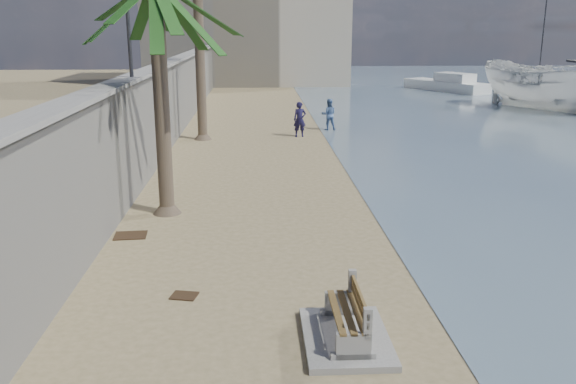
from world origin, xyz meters
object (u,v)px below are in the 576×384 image
person_a (300,117)px  boat_cruiser (549,83)px  bench_far (346,320)px  sailboat_west (539,77)px  yacht_far (446,86)px  person_b (329,113)px

person_a → boat_cruiser: (16.34, 8.85, 0.77)m
bench_far → sailboat_west: (26.37, 50.29, -0.04)m
yacht_far → boat_cruiser: bearing=163.4°
boat_cruiser → bench_far: bearing=-150.5°
boat_cruiser → sailboat_west: bearing=36.7°
bench_far → person_b: (2.22, 21.61, 0.50)m
boat_cruiser → yacht_far: bearing=72.9°
person_a → boat_cruiser: boat_cruiser is taller
yacht_far → sailboat_west: (12.19, 9.47, -0.00)m
person_b → yacht_far: 22.63m
yacht_far → person_b: bearing=118.8°
person_a → sailboat_west: 39.97m
bench_far → boat_cruiser: bearing=59.3°
boat_cruiser → sailboat_west: sailboat_west is taller
bench_far → person_a: size_ratio=1.09×
bench_far → person_a: (0.61, 19.73, 0.57)m
boat_cruiser → yacht_far: (-2.77, 12.24, -1.38)m
bench_far → sailboat_west: bearing=62.3°
person_b → sailboat_west: (24.15, 28.67, -0.53)m
person_b → boat_cruiser: bearing=-155.8°
person_a → person_b: 2.48m
boat_cruiser → yacht_far: size_ratio=0.55×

